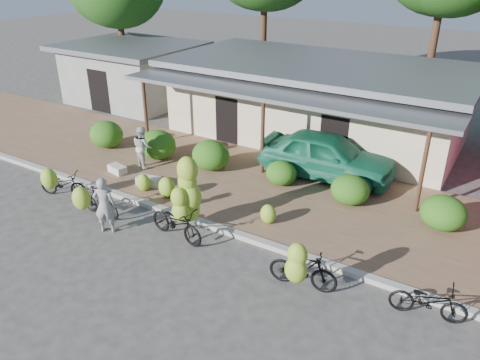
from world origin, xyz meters
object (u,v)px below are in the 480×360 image
(sack_near, at_px, (149,181))
(vendor, at_px, (105,205))
(bystander, at_px, (143,147))
(bike_left, at_px, (96,201))
(bike_far_right, at_px, (428,301))
(bike_far_left, at_px, (61,183))
(bike_center, at_px, (182,208))
(teal_van, at_px, (327,155))
(bike_right, at_px, (302,268))
(sack_far, at_px, (117,169))

(sack_near, bearing_deg, vendor, -72.74)
(vendor, bearing_deg, bystander, -91.60)
(bike_left, xyz_separation_m, bike_far_right, (9.77, 0.77, -0.13))
(sack_near, bearing_deg, bystander, 137.60)
(bike_far_right, distance_m, bystander, 11.39)
(bike_far_left, xyz_separation_m, vendor, (2.91, -0.75, 0.34))
(bike_center, bearing_deg, vendor, 124.11)
(bike_far_left, height_order, teal_van, teal_van)
(bike_far_left, bearing_deg, bike_left, -117.29)
(bike_right, xyz_separation_m, bystander, (-8.20, 3.46, 0.25))
(bike_right, bearing_deg, bike_center, 74.56)
(bike_far_left, bearing_deg, bystander, -31.37)
(bike_left, distance_m, bike_far_right, 9.80)
(vendor, distance_m, bystander, 4.50)
(teal_van, bearing_deg, bike_far_right, -142.63)
(bystander, bearing_deg, sack_near, 159.11)
(bike_far_left, relative_size, bike_center, 0.76)
(bike_right, distance_m, vendor, 6.10)
(bystander, bearing_deg, teal_van, -134.47)
(teal_van, bearing_deg, bike_far_left, 127.39)
(teal_van, bearing_deg, vendor, 145.43)
(bike_far_right, bearing_deg, bike_far_left, 81.68)
(bike_far_right, bearing_deg, teal_van, 30.00)
(teal_van, bearing_deg, sack_near, 125.03)
(sack_far, bearing_deg, bike_right, -16.06)
(bystander, bearing_deg, vendor, 139.69)
(bike_left, distance_m, sack_near, 2.45)
(sack_far, relative_size, bystander, 0.47)
(vendor, relative_size, bystander, 1.10)
(bike_left, height_order, bike_right, bike_right)
(sack_near, bearing_deg, bike_center, -31.50)
(sack_near, relative_size, vendor, 0.48)
(bike_center, xyz_separation_m, bike_right, (4.03, -0.53, -0.23))
(bike_left, xyz_separation_m, vendor, (0.85, -0.40, 0.30))
(bike_far_right, bearing_deg, vendor, 87.13)
(vendor, bearing_deg, sack_near, -102.53)
(sack_near, bearing_deg, bike_far_right, -9.59)
(bike_right, bearing_deg, bike_far_left, 80.50)
(sack_near, distance_m, bystander, 1.81)
(bike_far_left, xyz_separation_m, bike_left, (2.06, -0.35, 0.04))
(bike_left, distance_m, bystander, 3.80)
(bike_center, height_order, bike_far_right, bike_center)
(bike_right, bearing_deg, vendor, 86.82)
(bike_left, height_order, bike_far_right, bike_left)
(bike_far_right, distance_m, sack_near, 9.93)
(bike_far_left, xyz_separation_m, bystander, (0.79, 3.22, 0.38))
(sack_far, height_order, teal_van, teal_van)
(bike_far_right, bearing_deg, sack_near, 70.04)
(bike_right, bearing_deg, sack_far, 65.99)
(vendor, bearing_deg, bike_right, 154.99)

